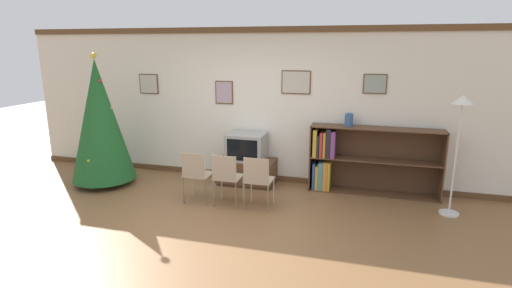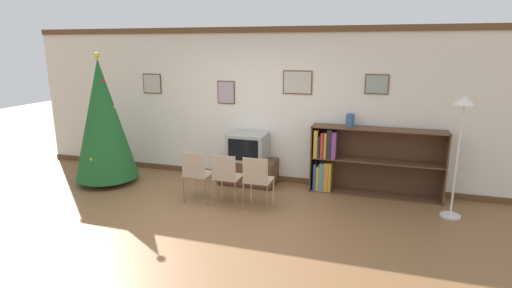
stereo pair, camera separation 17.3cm
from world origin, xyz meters
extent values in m
plane|color=brown|center=(0.00, 0.00, 0.00)|extent=(24.00, 24.00, 0.00)
cube|color=silver|center=(0.00, 2.25, 1.35)|extent=(9.09, 0.08, 2.70)
cube|color=brown|center=(0.00, 2.20, 2.65)|extent=(9.09, 0.03, 0.10)
cube|color=brown|center=(0.00, 2.20, 0.05)|extent=(9.09, 0.03, 0.10)
cube|color=brown|center=(-2.09, 2.20, 1.69)|extent=(0.38, 0.02, 0.37)
cube|color=#BCB7A8|center=(-2.09, 2.19, 1.69)|extent=(0.35, 0.01, 0.33)
cube|color=brown|center=(-0.58, 2.20, 1.57)|extent=(0.33, 0.02, 0.41)
cube|color=#A893A3|center=(-0.58, 2.19, 1.57)|extent=(0.29, 0.01, 0.37)
cube|color=brown|center=(0.71, 2.20, 1.79)|extent=(0.50, 0.02, 0.40)
cube|color=#BCB7A8|center=(0.71, 2.19, 1.79)|extent=(0.46, 0.01, 0.36)
cube|color=brown|center=(1.99, 2.20, 1.79)|extent=(0.37, 0.02, 0.32)
cube|color=gray|center=(1.99, 2.19, 1.79)|extent=(0.33, 0.01, 0.28)
cylinder|color=maroon|center=(-2.51, 1.24, 0.05)|extent=(0.36, 0.36, 0.10)
cone|color=#1E5B28|center=(-2.51, 1.24, 1.14)|extent=(1.08, 1.08, 2.08)
sphere|color=yellow|center=(-2.51, 1.24, 2.23)|extent=(0.10, 0.10, 0.10)
sphere|color=gold|center=(-2.41, 1.67, 0.45)|extent=(0.06, 0.06, 0.06)
sphere|color=gold|center=(-2.48, 0.82, 0.54)|extent=(0.05, 0.05, 0.05)
sphere|color=red|center=(-2.42, 1.22, 1.82)|extent=(0.05, 0.05, 0.05)
sphere|color=gold|center=(-2.31, 1.31, 1.36)|extent=(0.05, 0.05, 0.05)
sphere|color=silver|center=(-2.80, 1.19, 1.03)|extent=(0.06, 0.06, 0.06)
cube|color=#412A1A|center=(-0.08, 1.91, 0.03)|extent=(0.96, 0.52, 0.05)
cube|color=brown|center=(-0.08, 1.91, 0.25)|extent=(0.99, 0.54, 0.40)
cube|color=#9E9E99|center=(-0.08, 1.91, 0.68)|extent=(0.65, 0.52, 0.47)
cube|color=black|center=(-0.08, 1.65, 0.68)|extent=(0.53, 0.01, 0.37)
cube|color=tan|center=(-0.57, 0.95, 0.43)|extent=(0.40, 0.40, 0.02)
cube|color=tan|center=(-0.57, 0.76, 0.63)|extent=(0.35, 0.01, 0.38)
cylinder|color=beige|center=(-0.75, 1.13, 0.21)|extent=(0.02, 0.02, 0.42)
cylinder|color=beige|center=(-0.39, 1.13, 0.21)|extent=(0.02, 0.02, 0.42)
cylinder|color=beige|center=(-0.75, 0.77, 0.21)|extent=(0.02, 0.02, 0.42)
cylinder|color=beige|center=(-0.39, 0.77, 0.21)|extent=(0.02, 0.02, 0.42)
cylinder|color=beige|center=(-0.75, 0.77, 0.41)|extent=(0.02, 0.02, 0.82)
cylinder|color=beige|center=(-0.39, 0.77, 0.41)|extent=(0.02, 0.02, 0.82)
cube|color=tan|center=(-0.08, 0.95, 0.43)|extent=(0.40, 0.40, 0.02)
cube|color=tan|center=(-0.08, 0.76, 0.63)|extent=(0.35, 0.01, 0.38)
cylinder|color=beige|center=(-0.26, 1.13, 0.21)|extent=(0.02, 0.02, 0.42)
cylinder|color=beige|center=(0.10, 1.13, 0.21)|extent=(0.02, 0.02, 0.42)
cylinder|color=beige|center=(-0.26, 0.77, 0.21)|extent=(0.02, 0.02, 0.42)
cylinder|color=beige|center=(0.10, 0.77, 0.21)|extent=(0.02, 0.02, 0.42)
cylinder|color=beige|center=(-0.26, 0.77, 0.41)|extent=(0.02, 0.02, 0.82)
cylinder|color=beige|center=(0.10, 0.77, 0.41)|extent=(0.02, 0.02, 0.82)
cube|color=tan|center=(0.41, 0.95, 0.43)|extent=(0.40, 0.40, 0.02)
cube|color=tan|center=(0.41, 0.76, 0.63)|extent=(0.35, 0.01, 0.38)
cylinder|color=beige|center=(0.23, 1.13, 0.21)|extent=(0.02, 0.02, 0.42)
cylinder|color=beige|center=(0.59, 1.13, 0.21)|extent=(0.02, 0.02, 0.42)
cylinder|color=beige|center=(0.23, 0.77, 0.21)|extent=(0.02, 0.02, 0.42)
cylinder|color=beige|center=(0.59, 0.77, 0.21)|extent=(0.02, 0.02, 0.42)
cylinder|color=beige|center=(0.23, 0.77, 0.41)|extent=(0.02, 0.02, 0.82)
cylinder|color=beige|center=(0.59, 0.77, 0.41)|extent=(0.02, 0.02, 0.82)
cube|color=brown|center=(1.03, 2.01, 0.56)|extent=(0.02, 0.36, 1.11)
cube|color=brown|center=(3.10, 2.01, 0.56)|extent=(0.02, 0.36, 1.11)
cube|color=brown|center=(2.06, 2.01, 1.10)|extent=(2.08, 0.36, 0.02)
cube|color=brown|center=(2.06, 2.01, 0.01)|extent=(2.08, 0.36, 0.02)
cube|color=brown|center=(2.06, 2.01, 0.58)|extent=(2.04, 0.36, 0.02)
cube|color=#492F1E|center=(2.06, 2.19, 0.56)|extent=(2.08, 0.01, 1.11)
cube|color=#2D4C93|center=(1.11, 1.98, 0.24)|extent=(0.04, 0.28, 0.45)
cube|color=gold|center=(1.15, 1.94, 0.22)|extent=(0.05, 0.20, 0.41)
cube|color=teal|center=(1.22, 1.94, 0.25)|extent=(0.08, 0.21, 0.47)
cube|color=orange|center=(1.30, 1.98, 0.26)|extent=(0.07, 0.28, 0.49)
cube|color=gold|center=(1.36, 1.98, 0.26)|extent=(0.04, 0.29, 0.49)
cube|color=gold|center=(1.10, 1.95, 0.82)|extent=(0.06, 0.23, 0.46)
cube|color=#232328|center=(1.16, 1.95, 0.77)|extent=(0.04, 0.23, 0.36)
cube|color=#B73333|center=(1.21, 1.96, 0.80)|extent=(0.04, 0.25, 0.42)
cube|color=orange|center=(1.26, 1.97, 0.80)|extent=(0.04, 0.26, 0.42)
cube|color=#232328|center=(1.32, 1.97, 0.83)|extent=(0.07, 0.26, 0.48)
cube|color=#7A3D7F|center=(1.40, 1.97, 0.81)|extent=(0.07, 0.26, 0.44)
cylinder|color=#335684|center=(1.62, 2.04, 1.21)|extent=(0.14, 0.14, 0.20)
torus|color=#335684|center=(1.62, 2.04, 1.31)|extent=(0.12, 0.12, 0.02)
cylinder|color=silver|center=(3.14, 1.44, 0.01)|extent=(0.28, 0.28, 0.03)
cylinder|color=silver|center=(3.14, 1.44, 0.82)|extent=(0.03, 0.03, 1.59)
cone|color=white|center=(3.14, 1.44, 1.68)|extent=(0.28, 0.28, 0.12)
camera|label=1|loc=(1.90, -4.52, 2.38)|focal=28.00mm
camera|label=2|loc=(2.07, -4.47, 2.38)|focal=28.00mm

